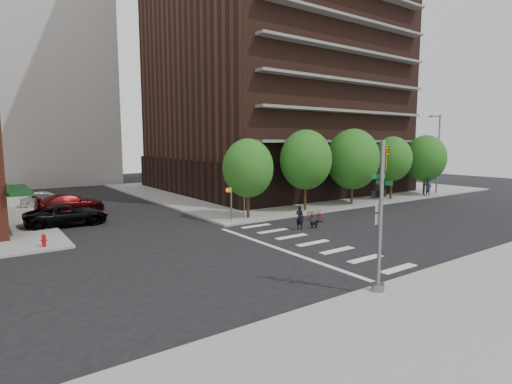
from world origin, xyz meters
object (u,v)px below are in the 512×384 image
at_px(dog_walker, 300,217).
at_px(pedestrian_far, 428,188).
at_px(traffic_signal, 380,228).
at_px(parked_car_black, 67,215).
at_px(scooter, 315,215).
at_px(fire_hydrant, 44,240).
at_px(parked_car_maroon, 70,203).
at_px(parked_car_silver, 46,200).

distance_m(dog_walker, pedestrian_far, 22.58).
bearing_deg(pedestrian_far, traffic_signal, -51.12).
relative_size(traffic_signal, parked_car_black, 1.07).
xyz_separation_m(dog_walker, pedestrian_far, (22.20, 4.13, 0.25)).
relative_size(traffic_signal, scooter, 3.24).
bearing_deg(scooter, traffic_signal, -122.77).
xyz_separation_m(fire_hydrant, parked_car_black, (2.30, 6.25, 0.23)).
distance_m(fire_hydrant, pedestrian_far, 37.61).
relative_size(fire_hydrant, parked_car_maroon, 0.13).
bearing_deg(parked_car_silver, parked_car_black, -175.01).
bearing_deg(scooter, parked_car_silver, 130.72).
bearing_deg(fire_hydrant, parked_car_silver, 82.09).
height_order(parked_car_maroon, pedestrian_far, pedestrian_far).
xyz_separation_m(traffic_signal, parked_car_maroon, (-6.43, 27.46, -1.89)).
xyz_separation_m(fire_hydrant, parked_car_maroon, (3.60, 12.17, 0.26)).
relative_size(parked_car_black, parked_car_silver, 1.32).
bearing_deg(scooter, parked_car_maroon, 135.65).
relative_size(parked_car_silver, dog_walker, 2.52).
distance_m(traffic_signal, dog_walker, 12.26).
bearing_deg(traffic_signal, fire_hydrant, 123.26).
xyz_separation_m(parked_car_silver, scooter, (16.08, -19.38, -0.22)).
bearing_deg(parked_car_maroon, traffic_signal, -169.43).
bearing_deg(dog_walker, pedestrian_far, -95.98).
xyz_separation_m(parked_car_black, pedestrian_far, (35.30, -6.55, 0.31)).
height_order(parked_car_maroon, parked_car_silver, parked_car_maroon).
bearing_deg(parked_car_silver, dog_walker, -143.04).
bearing_deg(traffic_signal, parked_car_silver, 103.64).
bearing_deg(pedestrian_far, parked_car_silver, -105.19).
height_order(fire_hydrant, pedestrian_far, pedestrian_far).
distance_m(parked_car_black, pedestrian_far, 35.91).
relative_size(fire_hydrant, parked_car_black, 0.13).
bearing_deg(traffic_signal, parked_car_black, 109.74).
bearing_deg(dog_walker, fire_hydrant, 57.46).
bearing_deg(scooter, parked_car_black, 151.63).
height_order(fire_hydrant, parked_car_silver, parked_car_silver).
height_order(parked_car_maroon, dog_walker, dog_walker).
relative_size(parked_car_black, parked_car_maroon, 1.01).
xyz_separation_m(parked_car_maroon, parked_car_silver, (-1.30, 4.40, -0.11)).
xyz_separation_m(fire_hydrant, pedestrian_far, (37.60, -0.30, 0.54)).
bearing_deg(traffic_signal, dog_walker, 63.71).
relative_size(parked_car_maroon, parked_car_silver, 1.31).
height_order(traffic_signal, parked_car_black, traffic_signal).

